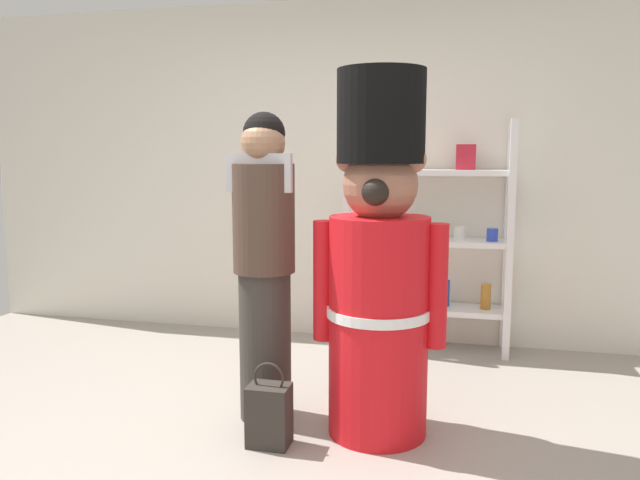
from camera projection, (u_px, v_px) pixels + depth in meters
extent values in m
plane|color=#9E9389|center=(274.00, 467.00, 2.87)|extent=(6.40, 6.40, 0.00)
cube|color=silver|center=(357.00, 172.00, 4.82)|extent=(6.40, 0.12, 2.60)
cube|color=white|center=(347.00, 237.00, 4.53)|extent=(0.05, 0.05, 1.68)
cube|color=white|center=(510.00, 242.00, 4.26)|extent=(0.05, 0.05, 1.68)
cube|color=white|center=(354.00, 232.00, 4.81)|extent=(0.05, 0.05, 1.68)
cube|color=white|center=(507.00, 236.00, 4.55)|extent=(0.05, 0.05, 1.68)
cube|color=white|center=(426.00, 308.00, 4.61)|extent=(1.15, 0.30, 0.04)
cube|color=white|center=(427.00, 241.00, 4.54)|extent=(1.15, 0.30, 0.04)
cube|color=white|center=(429.00, 172.00, 4.48)|extent=(1.15, 0.30, 0.04)
cylinder|color=yellow|center=(365.00, 232.00, 4.61)|extent=(0.07, 0.07, 0.08)
cylinder|color=navy|center=(396.00, 231.00, 4.59)|extent=(0.08, 0.08, 0.10)
cylinder|color=green|center=(427.00, 231.00, 4.52)|extent=(0.09, 0.09, 0.11)
cylinder|color=white|center=(459.00, 233.00, 4.50)|extent=(0.09, 0.09, 0.09)
cylinder|color=blue|center=(492.00, 235.00, 4.40)|extent=(0.08, 0.08, 0.09)
cylinder|color=#596B33|center=(369.00, 288.00, 4.69)|extent=(0.06, 0.06, 0.23)
cylinder|color=silver|center=(406.00, 290.00, 4.61)|extent=(0.06, 0.06, 0.22)
cylinder|color=navy|center=(446.00, 293.00, 4.59)|extent=(0.06, 0.06, 0.19)
cylinder|color=#B27226|center=(486.00, 297.00, 4.50)|extent=(0.07, 0.07, 0.18)
cube|color=gold|center=(393.00, 162.00, 4.52)|extent=(0.15, 0.12, 0.11)
cube|color=#B21E2D|center=(466.00, 157.00, 4.40)|extent=(0.14, 0.11, 0.18)
cylinder|color=red|center=(378.00, 327.00, 3.16)|extent=(0.51, 0.51, 1.13)
cylinder|color=white|center=(379.00, 311.00, 3.15)|extent=(0.53, 0.53, 0.05)
sphere|color=#9F6650|center=(380.00, 184.00, 3.06)|extent=(0.37, 0.37, 0.37)
sphere|color=#9F6650|center=(349.00, 160.00, 3.08)|extent=(0.13, 0.13, 0.13)
sphere|color=#9F6650|center=(413.00, 160.00, 3.01)|extent=(0.13, 0.13, 0.13)
cylinder|color=black|center=(381.00, 117.00, 3.02)|extent=(0.43, 0.43, 0.45)
cylinder|color=red|center=(324.00, 281.00, 3.19)|extent=(0.11, 0.11, 0.62)
cylinder|color=red|center=(436.00, 286.00, 3.06)|extent=(0.11, 0.11, 0.62)
sphere|color=black|center=(375.00, 192.00, 2.90)|extent=(0.13, 0.13, 0.13)
cylinder|color=#38332D|center=(265.00, 345.00, 3.37)|extent=(0.28, 0.28, 0.82)
cylinder|color=#4C382D|center=(264.00, 218.00, 3.28)|extent=(0.33, 0.33, 0.58)
sphere|color=#A37556|center=(263.00, 143.00, 3.22)|extent=(0.23, 0.23, 0.23)
cube|color=silver|center=(259.00, 173.00, 3.18)|extent=(0.35, 0.04, 0.20)
sphere|color=black|center=(264.00, 133.00, 3.24)|extent=(0.22, 0.22, 0.22)
cube|color=#332D28|center=(269.00, 415.00, 3.07)|extent=(0.21, 0.16, 0.31)
torus|color=#332D28|center=(269.00, 378.00, 3.04)|extent=(0.16, 0.01, 0.16)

